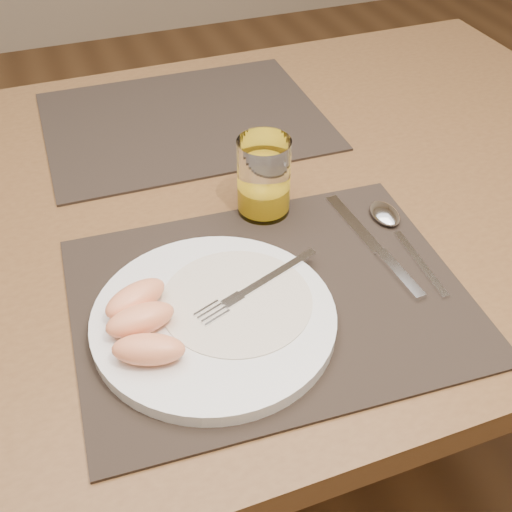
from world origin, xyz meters
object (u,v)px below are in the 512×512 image
at_px(placemat_far, 184,121).
at_px(juice_glass, 264,181).
at_px(fork, 249,291).
at_px(knife, 380,252).
at_px(placemat_near, 270,298).
at_px(table, 223,240).
at_px(spoon, 390,220).
at_px(plate, 214,319).

distance_m(placemat_far, juice_glass, 0.29).
height_order(placemat_far, fork, fork).
xyz_separation_m(placemat_far, knife, (0.14, -0.42, 0.00)).
bearing_deg(juice_glass, knife, -53.15).
distance_m(placemat_near, knife, 0.16).
distance_m(placemat_far, fork, 0.44).
bearing_deg(fork, table, 80.39).
relative_size(table, fork, 8.28).
bearing_deg(knife, fork, -172.93).
relative_size(placemat_near, knife, 2.04).
xyz_separation_m(knife, spoon, (0.04, 0.05, 0.00)).
relative_size(table, plate, 5.19).
height_order(fork, knife, fork).
height_order(placemat_near, spoon, spoon).
distance_m(plate, knife, 0.23).
height_order(table, placemat_far, placemat_far).
bearing_deg(placemat_near, knife, 8.58).
distance_m(placemat_near, plate, 0.08).
relative_size(fork, juice_glass, 1.58).
bearing_deg(placemat_far, knife, -71.89).
xyz_separation_m(placemat_near, placemat_far, (0.02, 0.44, 0.00)).
distance_m(placemat_far, plate, 0.47).
bearing_deg(plate, table, 70.22).
xyz_separation_m(table, knife, (0.15, -0.20, 0.09)).
xyz_separation_m(plate, juice_glass, (0.13, 0.18, 0.04)).
relative_size(spoon, juice_glass, 1.80).
distance_m(placemat_near, placemat_far, 0.44).
bearing_deg(placemat_near, table, 86.84).
xyz_separation_m(placemat_near, plate, (-0.07, -0.02, 0.01)).
xyz_separation_m(plate, spoon, (0.27, 0.09, -0.00)).
distance_m(table, spoon, 0.26).
bearing_deg(placemat_far, spoon, -64.14).
distance_m(table, juice_glass, 0.15).
bearing_deg(knife, spoon, 49.83).
height_order(placemat_far, knife, knife).
xyz_separation_m(placemat_near, knife, (0.16, 0.02, 0.00)).
xyz_separation_m(placemat_far, juice_glass, (0.03, -0.28, 0.05)).
xyz_separation_m(table, fork, (-0.04, -0.22, 0.11)).
distance_m(table, placemat_far, 0.24).
xyz_separation_m(table, spoon, (0.19, -0.15, 0.09)).
bearing_deg(spoon, juice_glass, 148.68).
bearing_deg(fork, knife, 7.07).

